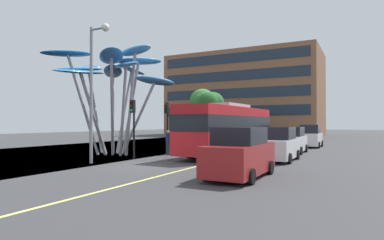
{
  "coord_description": "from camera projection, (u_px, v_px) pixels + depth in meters",
  "views": [
    {
      "loc": [
        10.33,
        -14.33,
        2.24
      ],
      "look_at": [
        -0.35,
        6.39,
        2.5
      ],
      "focal_mm": 30.79,
      "sensor_mm": 36.0,
      "label": 1
    }
  ],
  "objects": [
    {
      "name": "ground",
      "position": [
        133.0,
        166.0,
        17.74
      ],
      "size": [
        120.0,
        240.0,
        0.1
      ],
      "color": "#38383A"
    },
    {
      "name": "red_bus",
      "position": [
        228.0,
        127.0,
        23.05
      ],
      "size": [
        3.33,
        10.74,
        3.62
      ],
      "color": "red",
      "rests_on": "ground"
    },
    {
      "name": "leaf_sculpture",
      "position": [
        114.0,
        73.0,
        24.37
      ],
      "size": [
        9.19,
        10.03,
        7.66
      ],
      "color": "#9EA0A5",
      "rests_on": "ground"
    },
    {
      "name": "traffic_light_kerb_near",
      "position": [
        133.0,
        116.0,
        20.65
      ],
      "size": [
        0.28,
        0.42,
        3.73
      ],
      "color": "black",
      "rests_on": "ground"
    },
    {
      "name": "traffic_light_kerb_far",
      "position": [
        167.0,
        117.0,
        24.42
      ],
      "size": [
        0.28,
        0.42,
        3.81
      ],
      "color": "black",
      "rests_on": "ground"
    },
    {
      "name": "car_parked_near",
      "position": [
        240.0,
        154.0,
        13.73
      ],
      "size": [
        2.02,
        4.55,
        2.09
      ],
      "color": "maroon",
      "rests_on": "ground"
    },
    {
      "name": "car_parked_mid",
      "position": [
        279.0,
        145.0,
        19.83
      ],
      "size": [
        1.91,
        4.16,
        2.03
      ],
      "color": "silver",
      "rests_on": "ground"
    },
    {
      "name": "car_parked_far",
      "position": [
        291.0,
        141.0,
        25.14
      ],
      "size": [
        1.99,
        4.05,
        2.0
      ],
      "color": "silver",
      "rests_on": "ground"
    },
    {
      "name": "car_side_street",
      "position": [
        311.0,
        137.0,
        31.37
      ],
      "size": [
        1.95,
        4.12,
        2.14
      ],
      "color": "silver",
      "rests_on": "ground"
    },
    {
      "name": "street_lamp",
      "position": [
        95.0,
        76.0,
        18.46
      ],
      "size": [
        1.35,
        0.44,
        7.77
      ],
      "color": "gray",
      "rests_on": "ground"
    },
    {
      "name": "tree_pavement_near",
      "position": [
        208.0,
        106.0,
        38.78
      ],
      "size": [
        4.04,
        4.15,
        6.04
      ],
      "color": "brown",
      "rests_on": "ground"
    },
    {
      "name": "tree_pavement_far",
      "position": [
        204.0,
        103.0,
        46.2
      ],
      "size": [
        5.09,
        4.74,
        7.23
      ],
      "color": "brown",
      "rests_on": "ground"
    },
    {
      "name": "pedestrian",
      "position": [
        168.0,
        143.0,
        23.53
      ],
      "size": [
        0.34,
        0.34,
        1.76
      ],
      "color": "#2D3342",
      "rests_on": "ground"
    },
    {
      "name": "backdrop_building",
      "position": [
        245.0,
        96.0,
        63.92
      ],
      "size": [
        27.85,
        15.01,
        15.37
      ],
      "color": "brown",
      "rests_on": "ground"
    }
  ]
}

